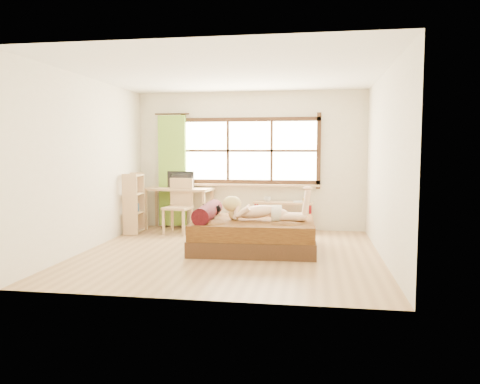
% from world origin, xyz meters
% --- Properties ---
extents(floor, '(4.50, 4.50, 0.00)m').
position_xyz_m(floor, '(0.00, 0.00, 0.00)').
color(floor, '#9E754C').
rests_on(floor, ground).
extents(ceiling, '(4.50, 4.50, 0.00)m').
position_xyz_m(ceiling, '(0.00, 0.00, 2.70)').
color(ceiling, white).
rests_on(ceiling, wall_back).
extents(wall_back, '(4.50, 0.00, 4.50)m').
position_xyz_m(wall_back, '(0.00, 2.25, 1.35)').
color(wall_back, silver).
rests_on(wall_back, floor).
extents(wall_front, '(4.50, 0.00, 4.50)m').
position_xyz_m(wall_front, '(0.00, -2.25, 1.35)').
color(wall_front, silver).
rests_on(wall_front, floor).
extents(wall_left, '(0.00, 4.50, 4.50)m').
position_xyz_m(wall_left, '(-2.25, 0.00, 1.35)').
color(wall_left, silver).
rests_on(wall_left, floor).
extents(wall_right, '(0.00, 4.50, 4.50)m').
position_xyz_m(wall_right, '(2.25, 0.00, 1.35)').
color(wall_right, silver).
rests_on(wall_right, floor).
extents(window, '(2.80, 0.16, 1.46)m').
position_xyz_m(window, '(0.00, 2.22, 1.51)').
color(window, '#FFEDBF').
rests_on(window, wall_back).
extents(curtain, '(0.55, 0.10, 2.20)m').
position_xyz_m(curtain, '(-1.55, 2.13, 1.15)').
color(curtain, '#609127').
rests_on(curtain, wall_back).
extents(bed, '(1.96, 1.59, 0.72)m').
position_xyz_m(bed, '(0.29, 0.33, 0.26)').
color(bed, black).
rests_on(bed, floor).
extents(woman, '(1.34, 0.43, 0.57)m').
position_xyz_m(woman, '(0.48, 0.28, 0.76)').
color(woman, beige).
rests_on(woman, bed).
extents(kitten, '(0.29, 0.13, 0.23)m').
position_xyz_m(kitten, '(-0.39, 0.43, 0.59)').
color(kitten, black).
rests_on(kitten, bed).
extents(desk, '(1.38, 0.76, 0.82)m').
position_xyz_m(desk, '(-1.37, 1.95, 0.71)').
color(desk, tan).
rests_on(desk, floor).
extents(monitor, '(0.56, 0.14, 0.32)m').
position_xyz_m(monitor, '(-1.37, 2.00, 0.98)').
color(monitor, black).
rests_on(monitor, desk).
extents(chair, '(0.51, 0.51, 1.03)m').
position_xyz_m(chair, '(-1.25, 1.59, 0.57)').
color(chair, tan).
rests_on(chair, floor).
extents(pipe_shelf, '(1.16, 0.36, 0.65)m').
position_xyz_m(pipe_shelf, '(0.69, 2.07, 0.42)').
color(pipe_shelf, tan).
rests_on(pipe_shelf, floor).
extents(cup, '(0.13, 0.13, 0.09)m').
position_xyz_m(cup, '(0.38, 2.07, 0.62)').
color(cup, gray).
rests_on(cup, pipe_shelf).
extents(book, '(0.20, 0.26, 0.02)m').
position_xyz_m(book, '(0.88, 2.07, 0.58)').
color(book, gray).
rests_on(book, pipe_shelf).
extents(bookshelf, '(0.31, 0.51, 1.13)m').
position_xyz_m(bookshelf, '(-2.08, 1.39, 0.57)').
color(bookshelf, tan).
rests_on(bookshelf, floor).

